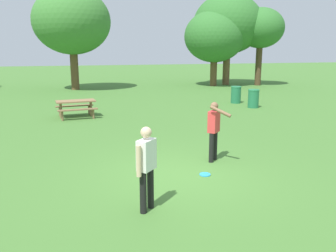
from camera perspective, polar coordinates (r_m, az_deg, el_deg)
The scene contains 11 objects.
ground_plane at distance 8.65m, azimuth 2.15°, elevation -7.92°, with size 120.00×120.00×0.00m, color #447530.
person_thrower at distance 6.50m, azimuth -3.55°, elevation -6.14°, with size 0.46×0.46×1.64m.
person_catcher at distance 9.46m, azimuth 7.60°, elevation -0.16°, with size 0.47×0.84×1.64m.
frisbee at distance 8.64m, azimuth 6.09°, elevation -7.93°, with size 0.27×0.27×0.03m, color #2D9EDB.
picnic_table_near at distance 16.14m, azimuth -14.89°, elevation 3.36°, with size 1.83×1.58×0.77m.
trash_can_beside_table at distance 18.78m, azimuth 13.85°, elevation 4.41°, with size 0.59×0.59×0.96m.
trash_can_further_along at distance 20.19m, azimuth 11.10°, elevation 5.08°, with size 0.59×0.59×0.96m.
tree_broad_center at distance 27.35m, azimuth -15.53°, elevation 16.20°, with size 5.64×5.64×7.40m.
tree_far_right at distance 29.40m, azimuth 7.65°, elevation 14.35°, with size 4.93×4.93×6.12m.
tree_slender_mid at distance 30.63m, azimuth 9.80°, elevation 16.13°, with size 5.78×5.78×7.51m.
tree_back_left at distance 30.61m, azimuth 14.96°, elevation 15.20°, with size 3.85×3.85×6.35m.
Camera 1 is at (-2.57, -7.68, 3.02)m, focal length 37.10 mm.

